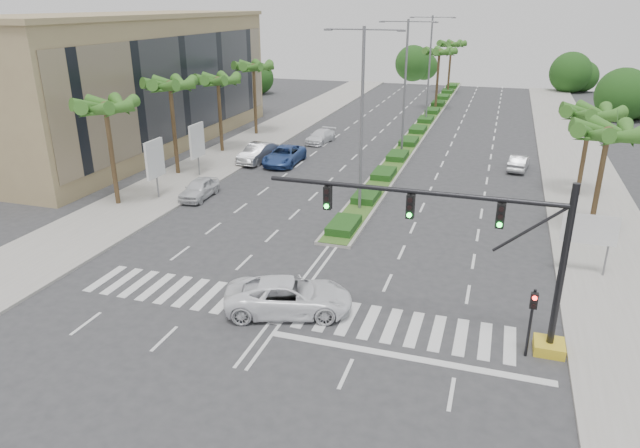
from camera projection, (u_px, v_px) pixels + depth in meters
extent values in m
plane|color=#333335|center=(286.00, 308.00, 26.62)|extent=(160.00, 160.00, 0.00)
cube|color=gray|center=(590.00, 205.00, 39.99)|extent=(6.00, 120.00, 0.15)
cube|color=gray|center=(204.00, 169.00, 48.67)|extent=(6.00, 120.00, 0.15)
cube|color=gray|center=(424.00, 124.00, 66.49)|extent=(2.20, 75.00, 0.20)
cube|color=#35581E|center=(424.00, 123.00, 66.45)|extent=(1.80, 75.00, 0.04)
cube|color=tan|center=(130.00, 84.00, 54.92)|extent=(12.00, 36.00, 12.00)
cube|color=gold|center=(549.00, 347.00, 23.25)|extent=(1.20, 1.20, 0.45)
cylinder|color=black|center=(562.00, 270.00, 21.99)|extent=(0.28, 0.28, 7.00)
cylinder|color=black|center=(411.00, 191.00, 22.76)|extent=(12.00, 0.20, 0.20)
cylinder|color=black|center=(529.00, 230.00, 21.85)|extent=(2.53, 0.12, 2.15)
cube|color=black|center=(500.00, 216.00, 22.00)|extent=(0.32, 0.24, 1.00)
cylinder|color=#19E533|center=(499.00, 225.00, 21.99)|extent=(0.20, 0.06, 0.20)
cube|color=black|center=(410.00, 207.00, 23.00)|extent=(0.32, 0.24, 1.00)
cylinder|color=#19E533|center=(409.00, 215.00, 22.99)|extent=(0.20, 0.06, 0.20)
cube|color=black|center=(327.00, 198.00, 24.00)|extent=(0.32, 0.24, 1.00)
cylinder|color=#19E533|center=(326.00, 206.00, 23.99)|extent=(0.20, 0.06, 0.20)
cylinder|color=black|center=(530.00, 323.00, 22.52)|extent=(0.12, 0.12, 3.00)
cube|color=black|center=(534.00, 301.00, 21.98)|extent=(0.28, 0.22, 0.65)
cylinder|color=red|center=(535.00, 298.00, 21.80)|extent=(0.18, 0.05, 0.18)
cylinder|color=slate|center=(565.00, 248.00, 29.64)|extent=(0.10, 0.10, 2.80)
cylinder|color=slate|center=(607.00, 253.00, 29.06)|extent=(0.10, 0.10, 2.80)
cube|color=#0C6638|center=(590.00, 229.00, 28.91)|extent=(2.60, 0.08, 1.50)
cube|color=white|center=(590.00, 229.00, 28.87)|extent=(2.70, 0.02, 1.60)
cylinder|color=slate|center=(157.00, 181.00, 40.89)|extent=(0.12, 0.12, 2.80)
cube|color=white|center=(155.00, 159.00, 40.31)|extent=(0.18, 2.10, 2.70)
cube|color=#D8594C|center=(155.00, 159.00, 40.31)|extent=(0.12, 2.00, 2.60)
cylinder|color=slate|center=(198.00, 160.00, 46.21)|extent=(0.12, 0.12, 2.80)
cube|color=white|center=(197.00, 141.00, 45.63)|extent=(0.18, 2.10, 2.70)
cube|color=#D8594C|center=(197.00, 141.00, 45.63)|extent=(0.12, 2.00, 2.60)
cylinder|color=brown|center=(112.00, 157.00, 38.93)|extent=(0.32, 0.32, 7.00)
sphere|color=brown|center=(105.00, 107.00, 37.69)|extent=(0.70, 0.70, 0.70)
cone|color=#28601E|center=(120.00, 109.00, 37.41)|extent=(0.90, 3.62, 1.50)
cone|color=#28601E|center=(122.00, 107.00, 38.29)|extent=(3.39, 2.96, 1.50)
cone|color=#28601E|center=(112.00, 105.00, 38.75)|extent=(3.73, 1.68, 1.50)
cone|color=#28601E|center=(98.00, 106.00, 38.43)|extent=(2.38, 3.65, 1.50)
cone|color=#28601E|center=(88.00, 108.00, 37.59)|extent=(2.38, 3.65, 1.50)
cone|color=#28601E|center=(92.00, 111.00, 36.85)|extent=(3.73, 1.68, 1.50)
cone|color=#28601E|center=(106.00, 111.00, 36.77)|extent=(3.39, 2.96, 1.50)
cylinder|color=brown|center=(174.00, 130.00, 45.95)|extent=(0.32, 0.32, 7.40)
sphere|color=brown|center=(170.00, 85.00, 44.64)|extent=(0.70, 0.70, 0.70)
cone|color=#28601E|center=(182.00, 87.00, 44.36)|extent=(0.90, 3.62, 1.50)
cone|color=#28601E|center=(183.00, 85.00, 45.24)|extent=(3.39, 2.96, 1.50)
cone|color=#28601E|center=(175.00, 84.00, 45.70)|extent=(3.73, 1.68, 1.50)
cone|color=#28601E|center=(162.00, 85.00, 45.38)|extent=(2.38, 3.65, 1.50)
cone|color=#28601E|center=(156.00, 86.00, 44.54)|extent=(2.38, 3.65, 1.50)
cone|color=#28601E|center=(160.00, 88.00, 43.79)|extent=(3.73, 1.68, 1.50)
cone|color=#28601E|center=(172.00, 88.00, 43.72)|extent=(3.39, 2.96, 1.50)
cylinder|color=brown|center=(220.00, 116.00, 53.15)|extent=(0.32, 0.32, 6.80)
sphere|color=brown|center=(218.00, 80.00, 51.95)|extent=(0.70, 0.70, 0.70)
cone|color=#28601E|center=(229.00, 82.00, 51.67)|extent=(0.90, 3.62, 1.50)
cone|color=#28601E|center=(229.00, 81.00, 52.56)|extent=(3.39, 2.96, 1.50)
cone|color=#28601E|center=(221.00, 80.00, 53.01)|extent=(3.73, 1.68, 1.50)
cone|color=#28601E|center=(211.00, 80.00, 52.69)|extent=(2.38, 3.65, 1.50)
cone|color=#28601E|center=(206.00, 82.00, 51.85)|extent=(2.38, 3.65, 1.50)
cone|color=#28601E|center=(210.00, 83.00, 51.11)|extent=(3.73, 1.68, 1.50)
cone|color=#28601E|center=(220.00, 83.00, 51.03)|extent=(3.39, 2.96, 1.50)
cylinder|color=brown|center=(255.00, 101.00, 60.17)|extent=(0.32, 0.32, 7.20)
sphere|color=brown|center=(254.00, 67.00, 58.90)|extent=(0.70, 0.70, 0.70)
cone|color=#28601E|center=(263.00, 68.00, 58.62)|extent=(0.90, 3.62, 1.50)
cone|color=#28601E|center=(263.00, 67.00, 59.50)|extent=(3.39, 2.96, 1.50)
cone|color=#28601E|center=(256.00, 67.00, 59.96)|extent=(3.73, 1.68, 1.50)
cone|color=#28601E|center=(247.00, 67.00, 59.64)|extent=(2.38, 3.65, 1.50)
cone|color=#28601E|center=(243.00, 68.00, 58.80)|extent=(2.38, 3.65, 1.50)
cone|color=#28601E|center=(247.00, 69.00, 58.06)|extent=(3.73, 1.68, 1.50)
cone|color=#28601E|center=(256.00, 69.00, 57.98)|extent=(3.39, 2.96, 1.50)
cylinder|color=brown|center=(598.00, 185.00, 33.71)|extent=(0.32, 0.32, 6.50)
sphere|color=brown|center=(608.00, 132.00, 32.57)|extent=(0.70, 0.70, 0.70)
cone|color=#28601E|center=(629.00, 135.00, 32.29)|extent=(0.90, 3.62, 1.50)
cone|color=#28601E|center=(619.00, 132.00, 33.17)|extent=(3.39, 2.96, 1.50)
cone|color=#28601E|center=(601.00, 130.00, 33.63)|extent=(3.73, 1.68, 1.50)
cone|color=#28601E|center=(588.00, 131.00, 33.31)|extent=(2.38, 3.65, 1.50)
cone|color=#28601E|center=(590.00, 135.00, 32.46)|extent=(2.38, 3.65, 1.50)
cone|color=#28601E|center=(606.00, 138.00, 31.72)|extent=(3.73, 1.68, 1.50)
cone|color=#28601E|center=(624.00, 138.00, 31.65)|extent=(3.39, 2.96, 1.50)
cylinder|color=brown|center=(584.00, 155.00, 40.86)|extent=(0.32, 0.32, 6.20)
sphere|color=brown|center=(591.00, 113.00, 39.77)|extent=(0.70, 0.70, 0.70)
cone|color=#28601E|center=(608.00, 116.00, 39.49)|extent=(0.90, 3.62, 1.50)
cone|color=#28601E|center=(600.00, 113.00, 40.38)|extent=(3.39, 2.96, 1.50)
cone|color=#28601E|center=(585.00, 112.00, 40.83)|extent=(3.73, 1.68, 1.50)
cone|color=#28601E|center=(575.00, 113.00, 40.51)|extent=(2.38, 3.65, 1.50)
cone|color=#28601E|center=(576.00, 115.00, 39.67)|extent=(2.38, 3.65, 1.50)
cone|color=#28601E|center=(589.00, 117.00, 38.93)|extent=(3.73, 1.68, 1.50)
cone|color=#28601E|center=(603.00, 118.00, 38.85)|extent=(3.39, 2.96, 1.50)
cylinder|color=brown|center=(437.00, 81.00, 74.03)|extent=(0.32, 0.32, 7.50)
sphere|color=brown|center=(439.00, 52.00, 72.70)|extent=(0.70, 0.70, 0.70)
cone|color=#28601E|center=(448.00, 53.00, 72.43)|extent=(0.90, 3.62, 1.50)
cone|color=#28601E|center=(446.00, 52.00, 73.31)|extent=(3.39, 2.96, 1.50)
cone|color=#28601E|center=(438.00, 52.00, 73.76)|extent=(3.73, 1.68, 1.50)
cone|color=#28601E|center=(432.00, 52.00, 73.45)|extent=(2.38, 3.65, 1.50)
cone|color=#28601E|center=(431.00, 53.00, 72.60)|extent=(2.38, 3.65, 1.50)
cone|color=#28601E|center=(436.00, 53.00, 71.86)|extent=(3.73, 1.68, 1.50)
cone|color=#28601E|center=(444.00, 54.00, 71.78)|extent=(3.39, 2.96, 1.50)
cylinder|color=brown|center=(449.00, 69.00, 87.33)|extent=(0.32, 0.32, 7.50)
sphere|color=brown|center=(451.00, 44.00, 86.01)|extent=(0.70, 0.70, 0.70)
cone|color=#28601E|center=(459.00, 45.00, 85.73)|extent=(0.90, 3.62, 1.50)
cone|color=#28601E|center=(456.00, 45.00, 86.61)|extent=(3.39, 2.96, 1.50)
cone|color=#28601E|center=(450.00, 45.00, 87.06)|extent=(3.73, 1.68, 1.50)
cone|color=#28601E|center=(445.00, 45.00, 86.75)|extent=(2.38, 3.65, 1.50)
cone|color=#28601E|center=(444.00, 45.00, 85.90)|extent=(2.38, 3.65, 1.50)
cone|color=#28601E|center=(449.00, 45.00, 85.16)|extent=(3.73, 1.68, 1.50)
cone|color=#28601E|center=(455.00, 45.00, 85.08)|extent=(3.39, 2.96, 1.50)
cylinder|color=slate|center=(362.00, 124.00, 36.85)|extent=(0.20, 0.20, 12.00)
cylinder|color=slate|center=(345.00, 29.00, 35.09)|extent=(2.40, 0.10, 0.10)
cylinder|color=slate|center=(384.00, 30.00, 34.40)|extent=(2.40, 0.10, 0.10)
cube|color=slate|center=(328.00, 30.00, 35.42)|extent=(0.50, 0.25, 0.12)
cube|color=slate|center=(402.00, 31.00, 34.11)|extent=(0.50, 0.25, 0.12)
cylinder|color=slate|center=(405.00, 90.00, 51.04)|extent=(0.20, 0.20, 12.00)
cylinder|color=slate|center=(395.00, 21.00, 49.28)|extent=(2.40, 0.10, 0.10)
cylinder|color=slate|center=(422.00, 22.00, 48.59)|extent=(2.40, 0.10, 0.10)
cube|color=slate|center=(382.00, 22.00, 49.61)|extent=(0.50, 0.25, 0.12)
cube|color=slate|center=(435.00, 22.00, 48.30)|extent=(0.50, 0.25, 0.12)
cylinder|color=slate|center=(429.00, 71.00, 65.23)|extent=(0.20, 0.20, 12.00)
cylinder|color=slate|center=(422.00, 17.00, 63.47)|extent=(2.40, 0.10, 0.10)
cylinder|color=slate|center=(444.00, 17.00, 62.78)|extent=(2.40, 0.10, 0.10)
cube|color=slate|center=(412.00, 17.00, 63.80)|extent=(0.50, 0.25, 0.12)
cube|color=slate|center=(454.00, 18.00, 62.49)|extent=(0.50, 0.25, 0.12)
imported|color=silver|center=(199.00, 189.00, 41.39)|extent=(1.86, 4.24, 1.42)
imported|color=#B1B1B6|center=(258.00, 153.00, 50.70)|extent=(2.19, 5.13, 1.64)
imported|color=#2F4D90|center=(284.00, 155.00, 50.08)|extent=(2.66, 5.63, 1.55)
imported|color=white|center=(321.00, 136.00, 57.74)|extent=(2.37, 4.62, 1.28)
imported|color=white|center=(289.00, 296.00, 26.06)|extent=(6.33, 4.29, 1.61)
imported|color=#A0A1A5|center=(519.00, 163.00, 48.29)|extent=(1.92, 4.16, 1.32)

